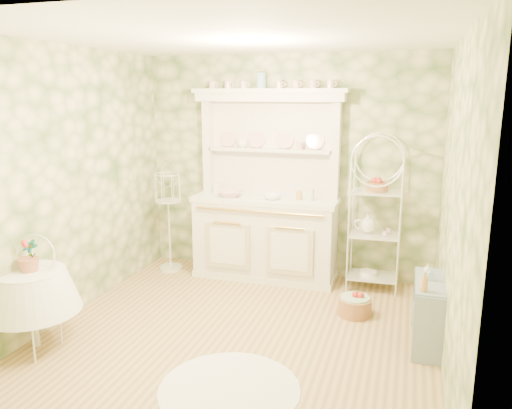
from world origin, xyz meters
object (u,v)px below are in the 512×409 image
(floor_basket, at_px, (355,305))
(birdcage_stand, at_px, (169,213))
(bakers_rack, at_px, (376,211))
(round_table, at_px, (34,314))
(kitchen_dresser, at_px, (265,186))
(side_shelf, at_px, (428,313))
(cafe_chair, at_px, (28,298))

(floor_basket, bearing_deg, birdcage_stand, 164.45)
(bakers_rack, bearing_deg, floor_basket, -100.02)
(round_table, distance_m, floor_basket, 3.07)
(kitchen_dresser, xyz_separation_m, round_table, (-1.48, -2.30, -0.84))
(round_table, bearing_deg, side_shelf, 17.60)
(bakers_rack, distance_m, birdcage_stand, 2.56)
(bakers_rack, distance_m, floor_basket, 1.15)
(side_shelf, height_order, birdcage_stand, birdcage_stand)
(round_table, relative_size, floor_basket, 1.75)
(kitchen_dresser, distance_m, bakers_rack, 1.32)
(cafe_chair, relative_size, birdcage_stand, 0.67)
(kitchen_dresser, relative_size, cafe_chair, 2.28)
(birdcage_stand, bearing_deg, kitchen_dresser, 5.37)
(birdcage_stand, bearing_deg, side_shelf, -19.68)
(side_shelf, bearing_deg, bakers_rack, 112.19)
(kitchen_dresser, distance_m, round_table, 2.86)
(bakers_rack, height_order, floor_basket, bakers_rack)
(kitchen_dresser, height_order, side_shelf, kitchen_dresser)
(birdcage_stand, distance_m, floor_basket, 2.61)
(bakers_rack, xyz_separation_m, floor_basket, (-0.11, -0.80, -0.82))
(side_shelf, xyz_separation_m, cafe_chair, (-3.33, -1.15, 0.19))
(kitchen_dresser, height_order, birdcage_stand, kitchen_dresser)
(round_table, bearing_deg, cafe_chair, -71.61)
(bakers_rack, bearing_deg, side_shelf, -67.17)
(cafe_chair, height_order, floor_basket, cafe_chair)
(bakers_rack, relative_size, round_table, 3.03)
(bakers_rack, bearing_deg, round_table, -142.49)
(round_table, xyz_separation_m, floor_basket, (2.67, 1.50, -0.19))
(side_shelf, relative_size, birdcage_stand, 0.49)
(round_table, xyz_separation_m, cafe_chair, (0.03, -0.08, 0.19))
(round_table, bearing_deg, bakers_rack, 39.62)
(side_shelf, xyz_separation_m, round_table, (-3.36, -1.07, -0.01))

